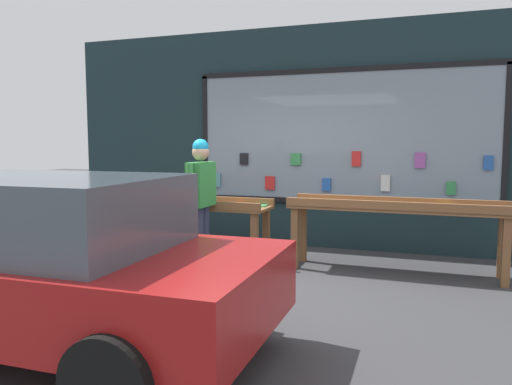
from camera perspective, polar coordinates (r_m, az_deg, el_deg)
The scene contains 7 objects.
ground_plane at distance 6.05m, azimuth -0.34°, elevation -10.35°, with size 40.00×40.00×0.00m, color #38383A.
shopfront_facade at distance 8.08m, azimuth 6.05°, elevation 6.19°, with size 8.26×0.29×3.50m.
display_table_left at distance 7.49m, azimuth -8.63°, elevation -1.81°, with size 2.74×0.67×0.87m.
display_table_right at distance 6.61m, azimuth 15.66°, elevation -2.36°, with size 2.74×0.61×0.96m.
person_browsing at distance 6.67m, azimuth -6.30°, elevation 0.02°, with size 0.24×0.68×1.72m.
small_dog at distance 6.82m, azimuth -10.01°, elevation -6.37°, with size 0.28×0.62×0.38m.
parked_car at distance 4.46m, azimuth -23.94°, elevation -6.91°, with size 3.97×1.99×1.41m.
Camera 1 is at (1.99, -5.46, 1.68)m, focal length 35.00 mm.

